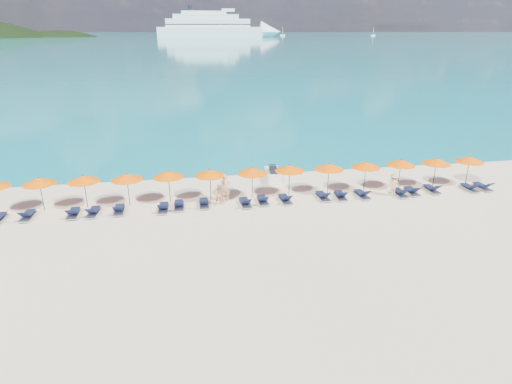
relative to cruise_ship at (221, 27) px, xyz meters
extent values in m
plane|color=beige|center=(-44.62, -523.61, -10.74)|extent=(1400.00, 1400.00, 0.00)
cube|color=#1FA9B2|center=(-44.62, 136.39, -10.73)|extent=(1600.00, 1300.00, 0.01)
ellipsoid|color=black|center=(-194.62, 36.39, -45.74)|extent=(162.00, 126.00, 85.50)
cube|color=white|center=(-13.17, -0.22, -5.12)|extent=(123.86, 24.51, 11.23)
cone|color=white|center=(60.92, 1.01, -5.12)|extent=(25.11, 25.11, 24.70)
cube|color=white|center=(-15.42, -0.26, 4.98)|extent=(99.11, 20.73, 8.98)
cube|color=white|center=(-17.67, -0.29, 11.72)|extent=(76.84, 18.11, 5.61)
cube|color=white|center=(-19.91, -0.33, 16.21)|extent=(52.09, 14.34, 3.93)
cube|color=black|center=(-15.42, -0.26, 3.30)|extent=(100.35, 20.98, 1.01)
cube|color=black|center=(-15.42, -0.26, 7.23)|extent=(97.87, 20.48, 1.01)
cylinder|color=black|center=(-35.40, -0.59, 20.70)|extent=(4.94, 4.94, 6.18)
cube|color=white|center=(87.94, 53.48, -9.85)|extent=(6.62, 2.21, 1.77)
cylinder|color=white|center=(87.94, 53.48, -4.12)|extent=(0.40, 0.40, 11.03)
cube|color=white|center=(206.32, 28.57, -9.96)|extent=(5.82, 1.94, 1.55)
cylinder|color=white|center=(206.32, 28.57, -4.92)|extent=(0.35, 0.35, 9.69)
cube|color=white|center=(-42.33, -514.94, -10.39)|extent=(1.22, 2.81, 0.63)
cube|color=black|center=(-42.34, -515.17, -9.94)|extent=(0.65, 1.18, 0.40)
cylinder|color=black|center=(-42.28, -514.26, -9.77)|extent=(0.63, 0.11, 0.07)
imported|color=tan|center=(-46.43, -518.87, -9.79)|extent=(0.77, 0.59, 1.90)
imported|color=tan|center=(-46.87, -519.54, -10.00)|extent=(0.76, 0.49, 1.48)
imported|color=tan|center=(-34.69, -519.83, -9.91)|extent=(1.14, 0.68, 1.65)
cylinder|color=black|center=(-58.27, -518.47, -9.64)|extent=(0.05, 0.05, 2.20)
cone|color=#FF5C00|center=(-58.27, -518.47, -8.72)|extent=(2.10, 2.10, 0.42)
sphere|color=black|center=(-58.27, -518.47, -8.50)|extent=(0.08, 0.08, 0.08)
cylinder|color=black|center=(-55.56, -518.50, -9.64)|extent=(0.05, 0.05, 2.20)
cone|color=#FF5C00|center=(-55.56, -518.50, -8.72)|extent=(2.10, 2.10, 0.42)
sphere|color=black|center=(-55.56, -518.50, -8.50)|extent=(0.08, 0.08, 0.08)
cylinder|color=black|center=(-52.85, -518.58, -9.64)|extent=(0.05, 0.05, 2.20)
cone|color=#FF5C00|center=(-52.85, -518.58, -8.72)|extent=(2.10, 2.10, 0.42)
sphere|color=black|center=(-52.85, -518.58, -8.50)|extent=(0.08, 0.08, 0.08)
cylinder|color=black|center=(-50.18, -518.46, -9.64)|extent=(0.05, 0.05, 2.20)
cone|color=#FF5C00|center=(-50.18, -518.46, -8.72)|extent=(2.10, 2.10, 0.42)
sphere|color=black|center=(-50.18, -518.46, -8.50)|extent=(0.08, 0.08, 0.08)
cylinder|color=black|center=(-47.43, -518.61, -9.64)|extent=(0.05, 0.05, 2.20)
cone|color=#FF5C00|center=(-47.43, -518.61, -8.72)|extent=(2.10, 2.10, 0.42)
sphere|color=black|center=(-47.43, -518.61, -8.50)|extent=(0.08, 0.08, 0.08)
cylinder|color=black|center=(-44.56, -518.65, -9.64)|extent=(0.05, 0.05, 2.20)
cone|color=#FF5C00|center=(-44.56, -518.65, -8.72)|extent=(2.10, 2.10, 0.42)
sphere|color=black|center=(-44.56, -518.65, -8.50)|extent=(0.08, 0.08, 0.08)
cylinder|color=black|center=(-41.90, -518.53, -9.64)|extent=(0.05, 0.05, 2.20)
cone|color=#FF5C00|center=(-41.90, -518.53, -8.72)|extent=(2.10, 2.10, 0.42)
sphere|color=black|center=(-41.90, -518.53, -8.50)|extent=(0.08, 0.08, 0.08)
cylinder|color=black|center=(-39.09, -518.63, -9.64)|extent=(0.05, 0.05, 2.20)
cone|color=#FF5C00|center=(-39.09, -518.63, -8.72)|extent=(2.10, 2.10, 0.42)
sphere|color=black|center=(-39.09, -518.63, -8.50)|extent=(0.08, 0.08, 0.08)
cylinder|color=black|center=(-36.34, -518.65, -9.64)|extent=(0.05, 0.05, 2.20)
cone|color=#FF5C00|center=(-36.34, -518.65, -8.72)|extent=(2.10, 2.10, 0.42)
sphere|color=black|center=(-36.34, -518.65, -8.50)|extent=(0.08, 0.08, 0.08)
cylinder|color=black|center=(-33.63, -518.56, -9.64)|extent=(0.05, 0.05, 2.20)
cone|color=#FF5C00|center=(-33.63, -518.56, -8.72)|extent=(2.10, 2.10, 0.42)
sphere|color=black|center=(-33.63, -518.56, -8.50)|extent=(0.08, 0.08, 0.08)
cylinder|color=black|center=(-30.91, -518.68, -9.64)|extent=(0.05, 0.05, 2.20)
cone|color=#FF5C00|center=(-30.91, -518.68, -8.72)|extent=(2.10, 2.10, 0.42)
sphere|color=black|center=(-30.91, -518.68, -8.50)|extent=(0.08, 0.08, 0.08)
cylinder|color=black|center=(-28.21, -518.64, -9.64)|extent=(0.05, 0.05, 2.20)
cone|color=#FF5C00|center=(-28.21, -518.64, -8.72)|extent=(2.10, 2.10, 0.42)
sphere|color=black|center=(-28.21, -518.64, -8.50)|extent=(0.08, 0.08, 0.08)
cube|color=silver|center=(-58.88, -519.73, -10.60)|extent=(0.65, 1.71, 0.06)
cube|color=#0F1736|center=(-58.88, -519.48, -10.44)|extent=(0.57, 1.11, 0.04)
cube|color=#0F1736|center=(-58.89, -520.28, -10.19)|extent=(0.56, 0.55, 0.43)
cube|color=silver|center=(-56.16, -519.84, -10.60)|extent=(0.62, 1.70, 0.06)
cube|color=#0F1736|center=(-56.16, -519.59, -10.44)|extent=(0.55, 1.10, 0.04)
cube|color=#0F1736|center=(-56.16, -520.39, -10.19)|extent=(0.55, 0.54, 0.43)
cube|color=silver|center=(-54.95, -519.85, -10.60)|extent=(0.78, 1.75, 0.06)
cube|color=#0F1736|center=(-54.92, -519.60, -10.44)|extent=(0.65, 1.15, 0.04)
cube|color=#0F1736|center=(-55.00, -520.40, -10.19)|extent=(0.60, 0.59, 0.43)
cube|color=silver|center=(-53.39, -519.75, -10.60)|extent=(0.65, 1.71, 0.06)
cube|color=#0F1736|center=(-53.39, -519.50, -10.44)|extent=(0.57, 1.11, 0.04)
cube|color=#0F1736|center=(-53.38, -520.30, -10.19)|extent=(0.56, 0.55, 0.43)
cube|color=silver|center=(-50.60, -519.92, -10.60)|extent=(0.71, 1.73, 0.06)
cube|color=#0F1736|center=(-50.58, -519.67, -10.44)|extent=(0.61, 1.13, 0.04)
cube|color=#0F1736|center=(-50.63, -520.47, -10.19)|extent=(0.58, 0.57, 0.43)
cube|color=silver|center=(-49.60, -519.65, -10.60)|extent=(0.64, 1.71, 0.06)
cube|color=#0F1736|center=(-49.59, -519.40, -10.44)|extent=(0.56, 1.10, 0.04)
cube|color=#0F1736|center=(-49.60, -520.20, -10.19)|extent=(0.55, 0.54, 0.43)
cube|color=silver|center=(-47.95, -519.56, -10.60)|extent=(0.62, 1.70, 0.06)
cube|color=#0F1736|center=(-47.95, -519.31, -10.44)|extent=(0.55, 1.10, 0.04)
cube|color=#0F1736|center=(-47.95, -520.11, -10.19)|extent=(0.55, 0.54, 0.43)
cube|color=silver|center=(-45.23, -519.92, -10.60)|extent=(0.73, 1.74, 0.06)
cube|color=#0F1736|center=(-45.25, -519.67, -10.44)|extent=(0.62, 1.13, 0.04)
cube|color=#0F1736|center=(-45.19, -520.46, -10.19)|extent=(0.58, 0.57, 0.43)
cube|color=silver|center=(-44.00, -519.67, -10.60)|extent=(0.65, 1.71, 0.06)
cube|color=#0F1736|center=(-44.00, -519.42, -10.44)|extent=(0.57, 1.11, 0.04)
cube|color=#0F1736|center=(-44.01, -520.22, -10.19)|extent=(0.56, 0.55, 0.43)
cube|color=silver|center=(-42.46, -519.75, -10.60)|extent=(0.72, 1.73, 0.06)
cube|color=#0F1736|center=(-42.48, -519.50, -10.44)|extent=(0.62, 1.13, 0.04)
cube|color=#0F1736|center=(-42.43, -520.30, -10.19)|extent=(0.58, 0.57, 0.43)
cube|color=silver|center=(-39.76, -519.65, -10.60)|extent=(0.72, 1.73, 0.06)
cube|color=#0F1736|center=(-39.78, -519.40, -10.44)|extent=(0.61, 1.13, 0.04)
cube|color=#0F1736|center=(-39.73, -520.20, -10.19)|extent=(0.58, 0.57, 0.43)
cube|color=silver|center=(-38.51, -519.74, -10.60)|extent=(0.75, 1.74, 0.06)
cube|color=#0F1736|center=(-38.49, -519.49, -10.44)|extent=(0.63, 1.14, 0.04)
cube|color=#0F1736|center=(-38.55, -520.29, -10.19)|extent=(0.59, 0.58, 0.43)
cube|color=silver|center=(-36.95, -519.78, -10.60)|extent=(0.75, 1.74, 0.06)
cube|color=#0F1736|center=(-36.97, -519.53, -10.44)|extent=(0.63, 1.14, 0.04)
cube|color=#0F1736|center=(-36.91, -520.33, -10.19)|extent=(0.59, 0.58, 0.43)
cube|color=silver|center=(-34.17, -519.92, -10.60)|extent=(0.69, 1.72, 0.06)
cube|color=#0F1736|center=(-34.16, -519.67, -10.44)|extent=(0.59, 1.12, 0.04)
cube|color=#0F1736|center=(-34.19, -520.47, -10.19)|extent=(0.57, 0.56, 0.43)
cube|color=silver|center=(-33.18, -519.76, -10.60)|extent=(0.73, 1.74, 0.06)
cube|color=#0F1736|center=(-33.16, -519.51, -10.44)|extent=(0.62, 1.13, 0.04)
cube|color=#0F1736|center=(-33.21, -520.31, -10.19)|extent=(0.58, 0.57, 0.43)
cube|color=silver|center=(-31.56, -519.61, -10.60)|extent=(0.63, 1.70, 0.06)
cube|color=#0F1736|center=(-31.56, -519.36, -10.44)|extent=(0.55, 1.10, 0.04)
cube|color=#0F1736|center=(-31.56, -520.16, -10.19)|extent=(0.55, 0.54, 0.43)
cube|color=silver|center=(-28.67, -519.80, -10.60)|extent=(0.68, 1.72, 0.06)
cube|color=#0F1736|center=(-28.68, -519.55, -10.44)|extent=(0.59, 1.12, 0.04)
cube|color=#0F1736|center=(-28.65, -520.35, -10.19)|extent=(0.57, 0.56, 0.43)
cube|color=silver|center=(-27.59, -519.77, -10.60)|extent=(0.74, 1.74, 0.06)
cube|color=#0F1736|center=(-27.61, -519.52, -10.44)|extent=(0.62, 1.14, 0.04)
cube|color=#0F1736|center=(-27.55, -520.32, -10.19)|extent=(0.59, 0.57, 0.43)
camera|label=1|loc=(-48.87, -545.99, 0.42)|focal=30.00mm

